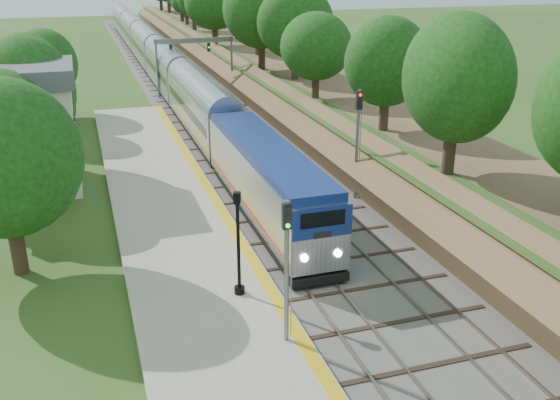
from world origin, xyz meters
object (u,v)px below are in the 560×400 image
object	(u,v)px
train	(157,60)
signal_farside	(358,133)
signal_platform	(287,257)
lamppost_far	(239,250)
signal_gantry	(194,51)
station_building	(8,128)

from	to	relation	value
train	signal_farside	bearing A→B (deg)	-82.35
signal_platform	train	bearing A→B (deg)	87.23
train	lamppost_far	xyz separation A→B (m)	(-3.73, -55.98, 0.33)
signal_farside	signal_gantry	bearing A→B (deg)	96.39
signal_gantry	signal_farside	xyz separation A→B (m)	(3.73, -33.28, -0.56)
signal_gantry	signal_farside	world-z (taller)	signal_farside
signal_gantry	lamppost_far	xyz separation A→B (m)	(-6.20, -43.11, -2.33)
station_building	lamppost_far	distance (m)	20.89
signal_farside	lamppost_far	bearing A→B (deg)	-135.30
station_building	lamppost_far	xyz separation A→B (m)	(10.27, -18.12, -1.60)
signal_platform	signal_farside	xyz separation A→B (m)	(9.10, 13.83, 0.34)
station_building	lamppost_far	bearing A→B (deg)	-60.46
train	signal_farside	size ratio (longest dim) A/B	16.88
station_building	signal_gantry	distance (m)	29.94
lamppost_far	signal_platform	distance (m)	4.34
lamppost_far	signal_platform	size ratio (longest dim) A/B	0.82
signal_gantry	lamppost_far	distance (m)	43.62
station_building	signal_platform	size ratio (longest dim) A/B	1.49
station_building	lamppost_far	size ratio (longest dim) A/B	1.82
train	signal_platform	distance (m)	60.09
lamppost_far	station_building	bearing A→B (deg)	119.54
signal_farside	train	bearing A→B (deg)	97.65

